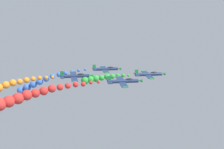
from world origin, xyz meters
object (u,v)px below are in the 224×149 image
(airplane_left_inner, at_px, (106,69))
(airplane_right_inner, at_px, (124,81))
(airplane_left_outer, at_px, (76,76))
(airplane_lead, at_px, (149,74))

(airplane_left_inner, height_order, airplane_right_inner, airplane_right_inner)
(airplane_left_outer, bearing_deg, airplane_right_inner, 49.31)
(airplane_lead, bearing_deg, airplane_right_inner, -44.52)
(airplane_left_outer, bearing_deg, airplane_left_inner, 136.08)
(airplane_right_inner, bearing_deg, airplane_left_outer, -130.69)
(airplane_lead, bearing_deg, airplane_left_inner, -134.46)
(airplane_lead, bearing_deg, airplane_left_outer, -89.91)
(airplane_left_inner, bearing_deg, airplane_left_outer, -43.92)
(airplane_left_outer, bearing_deg, airplane_lead, 90.09)
(airplane_right_inner, height_order, airplane_left_outer, airplane_right_inner)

